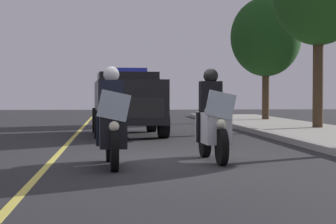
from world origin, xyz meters
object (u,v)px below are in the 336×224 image
at_px(police_motorcycle_lead_right, 213,123).
at_px(police_suv, 128,100).
at_px(police_motorcycle_lead_left, 112,125).
at_px(tree_behind_suv, 266,37).

distance_m(police_motorcycle_lead_right, police_suv, 7.77).
height_order(police_motorcycle_lead_left, police_suv, police_suv).
bearing_deg(police_motorcycle_lead_right, police_motorcycle_lead_left, -70.10).
bearing_deg(police_suv, police_motorcycle_lead_right, 10.30).
bearing_deg(police_motorcycle_lead_right, police_suv, -169.70).
xyz_separation_m(police_motorcycle_lead_right, police_suv, (-7.64, -1.39, 0.37)).
height_order(police_motorcycle_lead_left, police_motorcycle_lead_right, same).
bearing_deg(police_motorcycle_lead_right, tree_behind_suv, 162.88).
bearing_deg(police_motorcycle_lead_left, tree_behind_suv, 158.11).
distance_m(police_motorcycle_lead_left, tree_behind_suv, 19.21).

